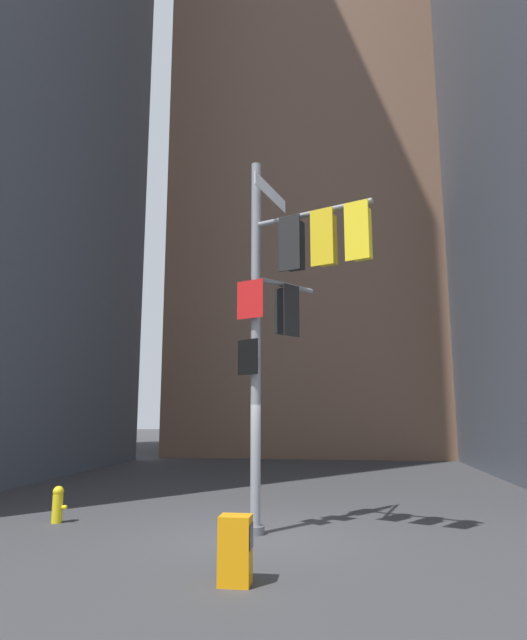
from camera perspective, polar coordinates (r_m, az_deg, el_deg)
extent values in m
plane|color=#38383A|center=(11.15, -0.89, -22.06)|extent=(120.00, 120.00, 0.00)
cube|color=brown|center=(39.54, 6.82, 14.02)|extent=(17.75, 17.75, 36.60)
cylinder|color=gray|center=(11.00, -0.84, -1.99)|extent=(0.20, 0.20, 7.73)
cylinder|color=#595B5E|center=(11.14, -0.89, -21.65)|extent=(0.37, 0.37, 0.16)
cylinder|color=gray|center=(10.99, 5.08, 11.31)|extent=(2.44, 1.16, 0.11)
cylinder|color=gray|center=(11.85, 2.33, 3.77)|extent=(1.19, 1.46, 0.11)
cube|color=black|center=(10.80, 2.79, 8.28)|extent=(0.45, 0.22, 1.14)
cube|color=black|center=(10.96, 3.27, 8.02)|extent=(0.45, 0.45, 1.00)
cylinder|color=red|center=(11.24, 3.75, 9.45)|extent=(0.21, 0.14, 0.20)
cube|color=black|center=(11.28, 3.75, 10.01)|extent=(0.23, 0.15, 0.02)
cylinder|color=#3C2C06|center=(11.13, 3.77, 7.75)|extent=(0.21, 0.14, 0.20)
cube|color=black|center=(11.17, 3.78, 8.32)|extent=(0.23, 0.15, 0.02)
cylinder|color=#06311C|center=(11.03, 3.79, 6.01)|extent=(0.21, 0.14, 0.20)
cube|color=black|center=(11.07, 3.80, 6.60)|extent=(0.23, 0.15, 0.02)
cube|color=gold|center=(10.49, 6.27, 8.89)|extent=(0.45, 0.22, 1.14)
cube|color=gold|center=(10.65, 6.72, 8.60)|extent=(0.45, 0.45, 1.00)
cylinder|color=#360605|center=(10.94, 7.13, 10.05)|extent=(0.21, 0.14, 0.20)
cube|color=black|center=(10.99, 7.13, 10.63)|extent=(0.23, 0.15, 0.02)
cylinder|color=#3C2C06|center=(10.83, 7.17, 8.31)|extent=(0.21, 0.14, 0.20)
cube|color=black|center=(10.87, 7.17, 8.90)|extent=(0.23, 0.15, 0.02)
cylinder|color=#19C672|center=(10.72, 7.21, 6.53)|extent=(0.21, 0.14, 0.20)
cube|color=black|center=(10.76, 7.21, 7.13)|extent=(0.23, 0.15, 0.02)
cube|color=yellow|center=(10.22, 9.97, 9.49)|extent=(0.45, 0.22, 1.14)
cube|color=yellow|center=(10.39, 10.37, 9.18)|extent=(0.45, 0.45, 1.00)
cylinder|color=red|center=(10.68, 10.71, 10.65)|extent=(0.21, 0.14, 0.20)
cube|color=black|center=(10.73, 10.70, 11.24)|extent=(0.23, 0.15, 0.02)
cylinder|color=#3C2C06|center=(10.57, 10.77, 8.87)|extent=(0.21, 0.14, 0.20)
cube|color=black|center=(10.61, 10.76, 9.47)|extent=(0.23, 0.15, 0.02)
cylinder|color=#06311C|center=(10.46, 10.83, 7.05)|extent=(0.21, 0.14, 0.20)
cube|color=black|center=(10.50, 10.82, 7.67)|extent=(0.23, 0.15, 0.02)
cube|color=black|center=(11.60, 3.03, 1.04)|extent=(0.32, 0.40, 1.14)
cube|color=black|center=(11.73, 2.35, 0.92)|extent=(0.48, 0.48, 1.00)
cylinder|color=red|center=(11.93, 1.65, 2.44)|extent=(0.17, 0.19, 0.20)
cube|color=black|center=(11.96, 1.62, 3.00)|extent=(0.19, 0.22, 0.02)
cylinder|color=#3C2C06|center=(11.86, 1.65, 0.79)|extent=(0.17, 0.19, 0.20)
cube|color=black|center=(11.89, 1.63, 1.35)|extent=(0.19, 0.22, 0.02)
cylinder|color=#06311C|center=(11.80, 1.66, -0.88)|extent=(0.17, 0.19, 0.20)
cube|color=black|center=(11.83, 1.64, -0.31)|extent=(0.19, 0.22, 0.02)
cube|color=white|center=(11.72, 0.81, 13.47)|extent=(0.46, 1.66, 0.28)
cube|color=#19479E|center=(11.72, 0.81, 13.47)|extent=(0.44, 1.62, 0.24)
cube|color=red|center=(10.96, -1.46, 2.25)|extent=(0.59, 0.28, 0.80)
cube|color=white|center=(10.96, -1.46, 2.25)|extent=(0.55, 0.26, 0.76)
cube|color=black|center=(10.81, -1.71, -3.99)|extent=(0.48, 0.39, 0.72)
cube|color=white|center=(10.81, -1.71, -3.99)|extent=(0.44, 0.36, 0.68)
cylinder|color=yellow|center=(12.95, -21.29, -18.37)|extent=(0.22, 0.22, 0.59)
sphere|color=yellow|center=(12.90, -21.19, -16.81)|extent=(0.23, 0.23, 0.23)
cylinder|color=yellow|center=(12.87, -20.63, -18.33)|extent=(0.10, 0.09, 0.09)
cube|color=orange|center=(8.06, -3.05, -23.45)|extent=(0.44, 0.36, 0.92)
cube|color=black|center=(7.98, -1.32, -22.24)|extent=(0.01, 0.29, 0.33)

